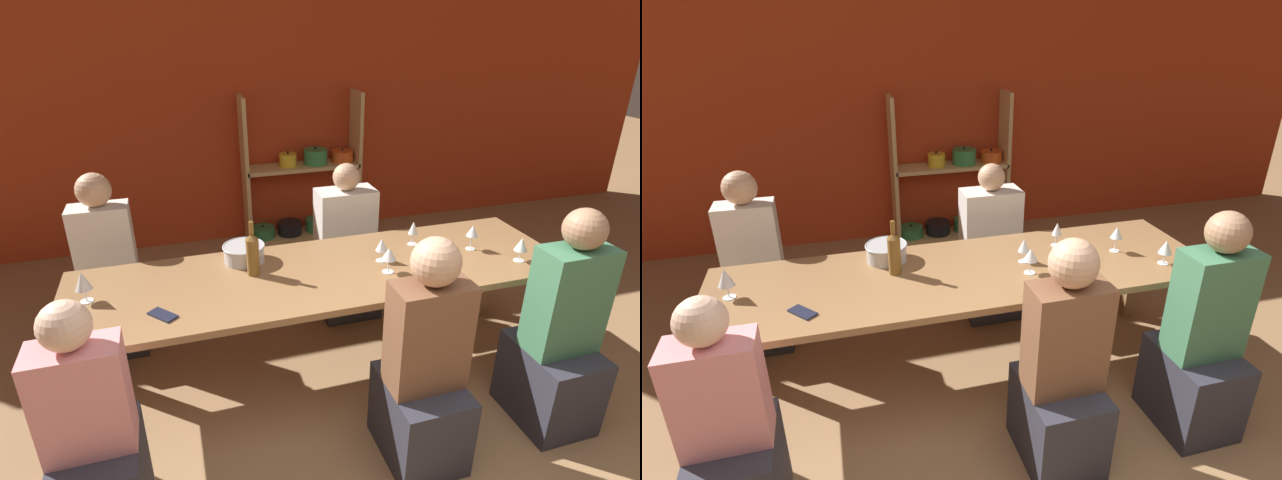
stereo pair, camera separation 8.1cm
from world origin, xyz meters
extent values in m
cube|color=#B23819|center=(0.00, 3.83, 1.35)|extent=(8.80, 0.06, 2.70)
cube|color=tan|center=(-0.27, 3.63, 0.71)|extent=(0.04, 0.30, 1.43)
cube|color=tan|center=(0.85, 3.63, 0.71)|extent=(0.04, 0.30, 1.43)
cube|color=tan|center=(0.29, 3.63, 0.02)|extent=(1.11, 0.30, 0.04)
cylinder|color=#338447|center=(-0.13, 3.63, 0.09)|extent=(0.24, 0.24, 0.10)
sphere|color=black|center=(-0.13, 3.63, 0.15)|extent=(0.02, 0.02, 0.02)
cylinder|color=black|center=(0.15, 3.63, 0.10)|extent=(0.25, 0.25, 0.13)
sphere|color=black|center=(0.15, 3.63, 0.18)|extent=(0.02, 0.02, 0.02)
cylinder|color=#338447|center=(0.43, 3.63, 0.10)|extent=(0.21, 0.21, 0.13)
sphere|color=black|center=(0.43, 3.63, 0.18)|extent=(0.02, 0.02, 0.02)
cylinder|color=gold|center=(0.71, 3.63, 0.09)|extent=(0.23, 0.23, 0.10)
sphere|color=black|center=(0.71, 3.63, 0.15)|extent=(0.02, 0.02, 0.02)
cube|color=tan|center=(0.29, 3.63, 0.73)|extent=(1.11, 0.30, 0.04)
cylinder|color=gold|center=(0.15, 3.63, 0.81)|extent=(0.17, 0.17, 0.12)
sphere|color=black|center=(0.15, 3.63, 0.89)|extent=(0.02, 0.02, 0.02)
cylinder|color=#338447|center=(0.43, 3.63, 0.82)|extent=(0.23, 0.23, 0.15)
sphere|color=black|center=(0.43, 3.63, 0.91)|extent=(0.02, 0.02, 0.02)
cylinder|color=#E0561E|center=(0.71, 3.63, 0.81)|extent=(0.21, 0.21, 0.11)
sphere|color=black|center=(0.71, 3.63, 0.87)|extent=(0.02, 0.02, 0.02)
cube|color=olive|center=(-0.16, 1.48, 0.73)|extent=(2.88, 0.84, 0.04)
cube|color=olive|center=(-1.52, 1.14, 0.35)|extent=(0.08, 0.08, 0.71)
cube|color=olive|center=(1.20, 1.14, 0.35)|extent=(0.08, 0.08, 0.71)
cube|color=olive|center=(-1.52, 1.82, 0.35)|extent=(0.08, 0.08, 0.71)
cube|color=olive|center=(1.20, 1.82, 0.35)|extent=(0.08, 0.08, 0.71)
cylinder|color=#B7BABC|center=(-0.58, 1.74, 0.80)|extent=(0.24, 0.24, 0.10)
torus|color=#B7BABC|center=(-0.58, 1.74, 0.84)|extent=(0.25, 0.25, 0.01)
cylinder|color=brown|center=(-0.56, 1.56, 0.85)|extent=(0.07, 0.07, 0.22)
cone|color=brown|center=(-0.56, 1.56, 0.98)|extent=(0.07, 0.07, 0.03)
cylinder|color=brown|center=(-0.56, 1.56, 1.03)|extent=(0.03, 0.03, 0.07)
cylinder|color=white|center=(0.80, 1.48, 0.75)|extent=(0.06, 0.06, 0.00)
cylinder|color=white|center=(0.80, 1.48, 0.79)|extent=(0.01, 0.01, 0.09)
cone|color=white|center=(0.80, 1.48, 0.87)|extent=(0.07, 0.07, 0.07)
cylinder|color=beige|center=(0.80, 1.48, 0.85)|extent=(0.04, 0.04, 0.03)
cylinder|color=white|center=(-1.43, 1.52, 0.75)|extent=(0.07, 0.07, 0.00)
cylinder|color=white|center=(-1.43, 1.52, 0.78)|extent=(0.01, 0.01, 0.07)
cone|color=white|center=(-1.43, 1.52, 0.87)|extent=(0.08, 0.08, 0.10)
cylinder|color=white|center=(0.18, 1.35, 0.75)|extent=(0.07, 0.07, 0.00)
cylinder|color=white|center=(0.18, 1.35, 0.79)|extent=(0.01, 0.01, 0.08)
cone|color=white|center=(0.18, 1.35, 0.86)|extent=(0.08, 0.08, 0.07)
cylinder|color=beige|center=(0.18, 1.35, 0.84)|extent=(0.05, 0.05, 0.03)
cylinder|color=white|center=(0.20, 1.50, 0.75)|extent=(0.06, 0.06, 0.00)
cylinder|color=white|center=(0.20, 1.50, 0.78)|extent=(0.01, 0.01, 0.07)
cone|color=white|center=(0.20, 1.50, 0.85)|extent=(0.07, 0.07, 0.08)
cylinder|color=beige|center=(0.20, 1.50, 0.83)|extent=(0.04, 0.04, 0.03)
cylinder|color=white|center=(0.99, 1.26, 0.75)|extent=(0.06, 0.06, 0.00)
cylinder|color=white|center=(0.99, 1.26, 0.78)|extent=(0.01, 0.01, 0.06)
cone|color=white|center=(0.99, 1.26, 0.85)|extent=(0.08, 0.08, 0.08)
cylinder|color=maroon|center=(0.99, 1.26, 0.83)|extent=(0.04, 0.04, 0.03)
cylinder|color=white|center=(0.49, 1.66, 0.75)|extent=(0.06, 0.06, 0.00)
cylinder|color=white|center=(0.49, 1.66, 0.78)|extent=(0.01, 0.01, 0.07)
cone|color=white|center=(0.49, 1.66, 0.86)|extent=(0.06, 0.06, 0.08)
cylinder|color=maroon|center=(0.49, 1.66, 0.84)|extent=(0.03, 0.03, 0.03)
cube|color=#1E2338|center=(-1.06, 1.26, 0.75)|extent=(0.15, 0.16, 0.01)
cube|color=pink|center=(-1.37, 0.77, 0.73)|extent=(0.35, 0.19, 0.49)
sphere|color=beige|center=(-1.37, 0.77, 1.07)|extent=(0.19, 0.19, 0.19)
cube|color=#2D2D38|center=(-1.40, 2.22, 0.24)|extent=(0.36, 0.45, 0.48)
cube|color=silver|center=(-1.40, 2.22, 0.74)|extent=(0.36, 0.20, 0.54)
sphere|color=tan|center=(-1.40, 2.22, 1.12)|extent=(0.21, 0.21, 0.21)
cube|color=#2D2D38|center=(0.93, 0.78, 0.23)|extent=(0.37, 0.46, 0.47)
cube|color=#3D7551|center=(0.93, 0.78, 0.76)|extent=(0.37, 0.20, 0.59)
sphere|color=#9E7556|center=(0.93, 0.78, 1.16)|extent=(0.21, 0.21, 0.21)
cube|color=#2D2D38|center=(0.24, 2.22, 0.21)|extent=(0.42, 0.53, 0.41)
cube|color=silver|center=(0.24, 2.22, 0.68)|extent=(0.42, 0.23, 0.54)
sphere|color=tan|center=(0.24, 2.22, 1.05)|extent=(0.19, 0.19, 0.19)
cube|color=#2D2D38|center=(0.12, 0.75, 0.22)|extent=(0.37, 0.46, 0.45)
cube|color=brown|center=(0.12, 0.75, 0.72)|extent=(0.37, 0.20, 0.55)
sphere|color=tan|center=(0.12, 0.75, 1.11)|extent=(0.22, 0.22, 0.22)
camera|label=1|loc=(-0.93, -0.95, 2.10)|focal=28.00mm
camera|label=2|loc=(-0.86, -0.97, 2.10)|focal=28.00mm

